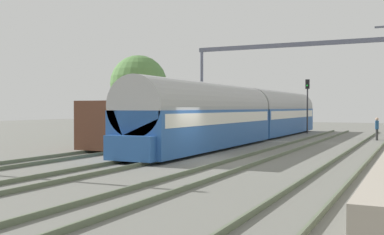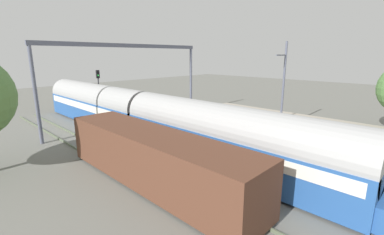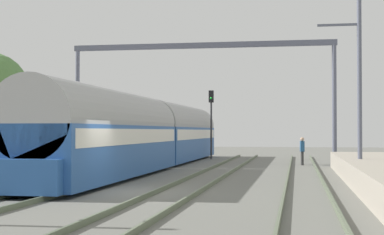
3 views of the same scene
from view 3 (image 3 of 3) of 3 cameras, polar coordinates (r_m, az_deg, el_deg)
The scene contains 10 objects.
ground at distance 21.44m, azimuth -6.89°, elevation -6.95°, with size 120.00×120.00×0.00m, color slate.
track_west at distance 22.14m, azimuth -12.24°, elevation -6.54°, with size 1.52×60.00×0.16m.
track_east at distance 20.92m, azimuth -1.22°, elevation -6.88°, with size 1.52×60.00×0.16m.
track_far_east at distance 20.54m, azimuth 10.69°, elevation -6.96°, with size 1.52×60.00×0.16m.
passenger_train at distance 34.85m, azimuth -3.90°, elevation -1.51°, with size 2.93×32.85×3.82m.
freight_car at distance 29.90m, azimuth -15.03°, elevation -2.47°, with size 2.80×13.00×2.70m.
person_crossing at distance 38.18m, azimuth 10.30°, elevation -2.89°, with size 0.29×0.43×1.73m.
railway_signal_far at distance 45.55m, azimuth 1.81°, elevation 0.21°, with size 0.36×0.30×5.16m.
catenary_gantry at distance 39.52m, azimuth 0.87°, elevation 4.29°, with size 17.26×0.28×7.86m.
catenary_pole_east_mid at distance 27.56m, azimuth 15.35°, elevation 2.99°, with size 1.90×0.20×8.00m.
Camera 3 is at (6.14, -20.43, 2.13)m, focal length 56.85 mm.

